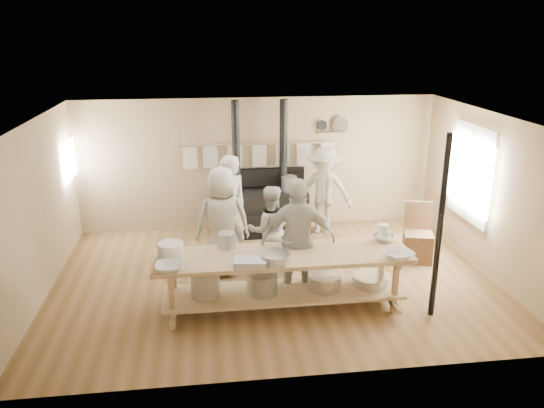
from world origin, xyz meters
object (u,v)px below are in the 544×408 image
at_px(stove, 260,207).
at_px(cook_far_left, 229,208).
at_px(cook_left, 270,230).
at_px(chair, 417,244).
at_px(cook_right, 298,240).
at_px(roasting_pan, 250,263).
at_px(prep_table, 283,275).
at_px(cook_center, 222,222).
at_px(cook_by_window, 324,191).

xyz_separation_m(stove, cook_far_left, (-0.66, -1.18, 0.41)).
height_order(cook_far_left, cook_left, cook_far_left).
height_order(stove, chair, stove).
distance_m(cook_right, chair, 2.60).
bearing_deg(roasting_pan, cook_left, 73.29).
relative_size(prep_table, cook_center, 1.99).
xyz_separation_m(cook_right, roasting_pan, (-0.77, -0.65, -0.03)).
xyz_separation_m(cook_by_window, chair, (1.35, -1.49, -0.56)).
height_order(chair, roasting_pan, chair).
bearing_deg(chair, cook_left, -161.08).
bearing_deg(stove, chair, -32.78).
distance_m(prep_table, chair, 2.92).
bearing_deg(chair, cook_by_window, 147.08).
bearing_deg(stove, prep_table, -90.04).
bearing_deg(roasting_pan, prep_table, 33.95).
height_order(stove, cook_center, stove).
xyz_separation_m(chair, roasting_pan, (-3.06, -1.69, 0.60)).
height_order(cook_center, chair, cook_center).
relative_size(prep_table, roasting_pan, 8.40).
xyz_separation_m(cook_by_window, roasting_pan, (-1.71, -3.18, 0.04)).
relative_size(cook_right, cook_by_window, 1.07).
height_order(prep_table, cook_left, cook_left).
height_order(cook_left, chair, cook_left).
bearing_deg(cook_by_window, roasting_pan, -101.80).
relative_size(stove, cook_by_window, 1.51).
height_order(prep_table, cook_right, cook_right).
xyz_separation_m(cook_far_left, cook_right, (0.93, -1.52, -0.01)).
xyz_separation_m(cook_center, chair, (3.36, 0.11, -0.61)).
bearing_deg(cook_left, stove, -91.65).
relative_size(stove, prep_table, 0.72).
bearing_deg(prep_table, cook_center, 122.23).
height_order(cook_right, cook_by_window, cook_right).
xyz_separation_m(cook_far_left, chair, (3.23, -0.47, -0.63)).
bearing_deg(stove, cook_center, -114.20).
relative_size(stove, chair, 2.57).
bearing_deg(cook_by_window, cook_far_left, -135.15).
relative_size(prep_table, cook_by_window, 2.09).
bearing_deg(prep_table, cook_far_left, 109.75).
distance_m(cook_far_left, chair, 3.32).
distance_m(cook_right, roasting_pan, 1.00).
height_order(prep_table, chair, chair).
relative_size(stove, cook_left, 1.73).
distance_m(cook_by_window, chair, 2.08).
xyz_separation_m(prep_table, cook_center, (-0.79, 1.25, 0.38)).
xyz_separation_m(prep_table, cook_left, (-0.04, 1.18, 0.23)).
bearing_deg(cook_by_window, stove, -171.35).
distance_m(prep_table, cook_far_left, 1.99).
bearing_deg(cook_far_left, cook_by_window, -179.06).
relative_size(prep_table, cook_right, 1.95).
distance_m(prep_table, cook_center, 1.53).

